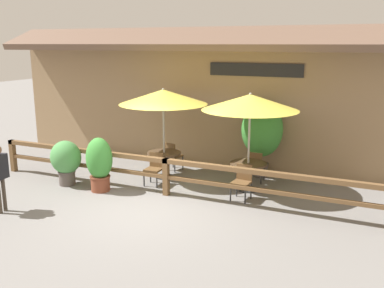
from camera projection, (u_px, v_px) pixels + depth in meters
The scene contains 14 objects.
ground_plane at pixel (145, 209), 9.87m from camera, with size 60.00×60.00×0.00m, color slate.
building_facade at pixel (211, 96), 13.02m from camera, with size 14.28×1.49×4.23m.
patio_railing at pixel (166, 169), 10.65m from camera, with size 10.40×0.14×0.95m.
patio_umbrella_near at pixel (163, 97), 11.71m from camera, with size 2.45×2.45×2.54m.
dining_table_near at pixel (164, 157), 12.11m from camera, with size 0.96×0.96×0.74m.
chair_near_streetside at pixel (154, 167), 11.49m from camera, with size 0.44×0.44×0.87m.
chair_near_wallside at pixel (172, 155), 12.78m from camera, with size 0.51×0.51×0.87m.
patio_umbrella_middle at pixel (250, 102), 10.64m from camera, with size 2.45×2.45×2.54m.
dining_table_middle at pixel (248, 168), 11.04m from camera, with size 0.96×0.96×0.74m.
chair_middle_streetside at pixel (242, 180), 10.40m from camera, with size 0.45×0.45×0.87m.
chair_middle_wallside at pixel (256, 165), 11.69m from camera, with size 0.44×0.44×0.87m.
potted_plant_entrance_palm at pixel (99, 163), 10.96m from camera, with size 0.70×0.63×1.41m.
potted_plant_tall_tropical at pixel (66, 160), 11.44m from camera, with size 0.84×0.76×1.22m.
potted_plant_broad_leaf at pixel (262, 131), 12.03m from camera, with size 1.17×1.05×2.16m.
Camera 1 is at (4.75, -8.02, 3.74)m, focal length 40.00 mm.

